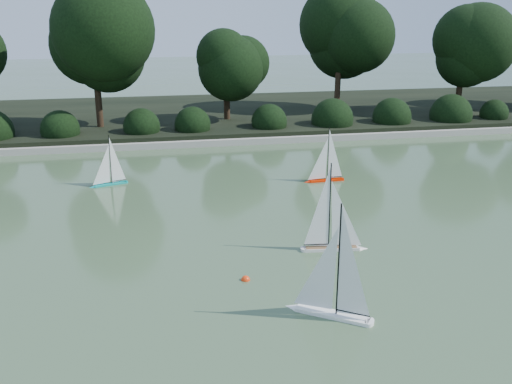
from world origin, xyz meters
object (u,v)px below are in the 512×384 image
(sailboat_white_a, at_px, (326,297))
(sailboat_teal, at_px, (107,177))
(race_buoy, at_px, (246,280))
(sailboat_orange, at_px, (323,172))
(sailboat_white_b, at_px, (337,236))

(sailboat_white_a, distance_m, sailboat_teal, 7.05)
(sailboat_white_a, relative_size, race_buoy, 12.56)
(sailboat_orange, relative_size, sailboat_teal, 1.10)
(sailboat_white_b, bearing_deg, sailboat_white_a, -112.30)
(sailboat_teal, bearing_deg, sailboat_white_a, -64.11)
(sailboat_teal, relative_size, race_buoy, 9.24)
(sailboat_white_a, bearing_deg, sailboat_orange, 72.99)
(sailboat_teal, height_order, race_buoy, sailboat_teal)
(sailboat_white_b, height_order, sailboat_orange, sailboat_white_b)
(sailboat_white_a, relative_size, sailboat_white_b, 1.06)
(sailboat_white_b, distance_m, sailboat_orange, 3.87)
(sailboat_teal, bearing_deg, sailboat_white_b, -48.40)
(sailboat_white_b, bearing_deg, race_buoy, -154.29)
(sailboat_teal, xyz_separation_m, race_buoy, (2.23, -5.17, -0.19))
(sailboat_white_a, relative_size, sailboat_orange, 1.23)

